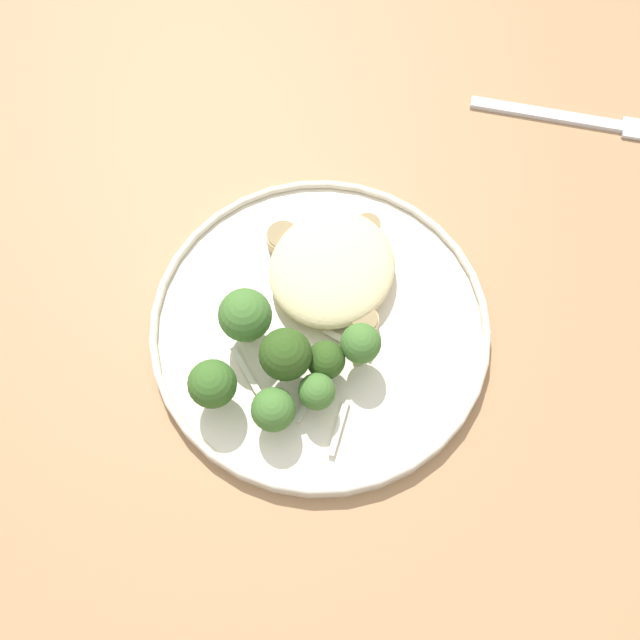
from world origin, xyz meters
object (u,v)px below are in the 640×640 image
object	(u,v)px
seared_scallop_center_golden	(367,228)
broccoli_floret_right_tilted	(361,344)
seared_scallop_tilted_round	(313,286)
seared_scallop_on_noodles	(364,322)
broccoli_floret_near_rim	(326,360)
broccoli_floret_left_leaning	(317,392)
seared_scallop_front_small	(283,238)
broccoli_floret_rear_charred	(213,385)
broccoli_floret_beside_noodles	(273,410)
seared_scallop_half_hidden	(325,260)
broccoli_floret_small_sprig	(245,316)
dinner_fork	(572,119)
dinner_plate	(320,325)
broccoli_floret_front_edge	(285,356)

from	to	relation	value
seared_scallop_center_golden	broccoli_floret_right_tilted	world-z (taller)	broccoli_floret_right_tilted
seared_scallop_tilted_round	seared_scallop_on_noodles	distance (m)	0.05
broccoli_floret_near_rim	broccoli_floret_left_leaning	size ratio (longest dim) A/B	1.00
seared_scallop_front_small	broccoli_floret_near_rim	size ratio (longest dim) A/B	0.69
seared_scallop_tilted_round	seared_scallop_on_noodles	bearing A→B (deg)	-101.79
broccoli_floret_left_leaning	broccoli_floret_rear_charred	world-z (taller)	broccoli_floret_rear_charred
seared_scallop_front_small	broccoli_floret_beside_noodles	size ratio (longest dim) A/B	0.65
seared_scallop_half_hidden	broccoli_floret_right_tilted	distance (m)	0.09
broccoli_floret_left_leaning	broccoli_floret_small_sprig	bearing A→B (deg)	69.32
seared_scallop_front_small	dinner_fork	xyz separation A→B (m)	(0.26, -0.19, -0.02)
broccoli_floret_small_sprig	dinner_fork	bearing A→B (deg)	-26.84
seared_scallop_tilted_round	broccoli_floret_rear_charred	size ratio (longest dim) A/B	0.43
broccoli_floret_beside_noodles	broccoli_floret_right_tilted	world-z (taller)	broccoli_floret_right_tilted
seared_scallop_center_golden	seared_scallop_front_small	world-z (taller)	same
broccoli_floret_beside_noodles	seared_scallop_tilted_round	bearing A→B (deg)	11.39
seared_scallop_half_hidden	broccoli_floret_left_leaning	distance (m)	0.13
dinner_plate	broccoli_floret_right_tilted	world-z (taller)	broccoli_floret_right_tilted
broccoli_floret_small_sprig	dinner_fork	xyz separation A→B (m)	(0.35, -0.18, -0.04)
seared_scallop_half_hidden	broccoli_floret_near_rim	bearing A→B (deg)	-154.08
seared_scallop_half_hidden	seared_scallop_center_golden	size ratio (longest dim) A/B	1.05
seared_scallop_half_hidden	seared_scallop_front_small	size ratio (longest dim) A/B	0.84
seared_scallop_on_noodles	dinner_fork	size ratio (longest dim) A/B	0.13
broccoli_floret_beside_noodles	broccoli_floret_rear_charred	world-z (taller)	broccoli_floret_rear_charred
seared_scallop_front_small	broccoli_floret_rear_charred	bearing A→B (deg)	-173.38
broccoli_floret_rear_charred	broccoli_floret_front_edge	distance (m)	0.06
broccoli_floret_small_sprig	broccoli_floret_rear_charred	world-z (taller)	broccoli_floret_small_sprig
broccoli_floret_near_rim	broccoli_floret_beside_noodles	xyz separation A→B (m)	(-0.05, 0.02, 0.00)
seared_scallop_half_hidden	broccoli_floret_right_tilted	size ratio (longest dim) A/B	0.48
seared_scallop_half_hidden	dinner_fork	bearing A→B (deg)	-29.25
dinner_plate	dinner_fork	world-z (taller)	dinner_plate
broccoli_floret_small_sprig	seared_scallop_center_golden	bearing A→B (deg)	-20.25
seared_scallop_on_noodles	dinner_fork	distance (m)	0.31
seared_scallop_tilted_round	broccoli_floret_right_tilted	world-z (taller)	broccoli_floret_right_tilted
dinner_plate	broccoli_floret_small_sprig	xyz separation A→B (m)	(-0.03, 0.05, 0.04)
broccoli_floret_small_sprig	broccoli_floret_right_tilted	distance (m)	0.10
seared_scallop_half_hidden	seared_scallop_tilted_round	distance (m)	0.03
broccoli_floret_left_leaning	broccoli_floret_near_rim	bearing A→B (deg)	11.28
seared_scallop_half_hidden	broccoli_floret_small_sprig	xyz separation A→B (m)	(-0.09, 0.03, 0.02)
seared_scallop_on_noodles	broccoli_floret_near_rim	size ratio (longest dim) A/B	0.56
dinner_fork	broccoli_floret_small_sprig	bearing A→B (deg)	153.16
seared_scallop_front_small	broccoli_floret_front_edge	xyz separation A→B (m)	(-0.11, -0.06, 0.03)
broccoli_floret_beside_noodles	broccoli_floret_front_edge	size ratio (longest dim) A/B	0.73
seared_scallop_center_golden	seared_scallop_on_noodles	world-z (taller)	same
broccoli_floret_near_rim	broccoli_floret_front_edge	xyz separation A→B (m)	(-0.02, 0.03, 0.01)
seared_scallop_center_golden	broccoli_floret_small_sprig	size ratio (longest dim) A/B	0.40
broccoli_floret_near_rim	dinner_fork	size ratio (longest dim) A/B	0.24
seared_scallop_on_noodles	broccoli_floret_left_leaning	distance (m)	0.08
seared_scallop_on_noodles	broccoli_floret_beside_noodles	world-z (taller)	broccoli_floret_beside_noodles
broccoli_floret_small_sprig	seared_scallop_tilted_round	bearing A→B (deg)	-27.75
seared_scallop_on_noodles	seared_scallop_center_golden	bearing A→B (deg)	22.80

